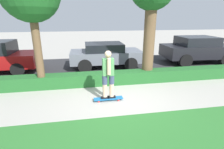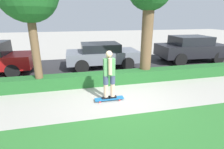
# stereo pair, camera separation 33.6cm
# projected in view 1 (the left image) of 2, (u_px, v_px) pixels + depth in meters

# --- Properties ---
(ground_plane) EXTENTS (60.00, 60.00, 0.00)m
(ground_plane) POSITION_uv_depth(u_px,v_px,m) (119.00, 100.00, 6.02)
(ground_plane) COLOR #ADA89E
(street_asphalt) EXTENTS (18.62, 5.00, 0.01)m
(street_asphalt) POSITION_uv_depth(u_px,v_px,m) (104.00, 67.00, 9.95)
(street_asphalt) COLOR #2D2D30
(street_asphalt) RESTS_ON ground_plane
(hedge_row) EXTENTS (18.62, 0.60, 0.51)m
(hedge_row) POSITION_uv_depth(u_px,v_px,m) (111.00, 78.00, 7.44)
(hedge_row) COLOR #236028
(hedge_row) RESTS_ON ground_plane
(skateboard) EXTENTS (0.99, 0.24, 0.09)m
(skateboard) POSITION_uv_depth(u_px,v_px,m) (108.00, 99.00, 5.98)
(skateboard) COLOR #1E6BAD
(skateboard) RESTS_ON ground_plane
(skater_person) EXTENTS (0.49, 0.42, 1.64)m
(skater_person) POSITION_uv_depth(u_px,v_px,m) (108.00, 74.00, 5.70)
(skater_person) COLOR black
(skater_person) RESTS_ON skateboard
(parked_car_middle) EXTENTS (3.90, 1.86, 1.36)m
(parked_car_middle) POSITION_uv_depth(u_px,v_px,m) (106.00, 54.00, 9.71)
(parked_car_middle) COLOR slate
(parked_car_middle) RESTS_ON ground_plane
(parked_car_rear) EXTENTS (4.21, 2.09, 1.60)m
(parked_car_rear) POSITION_uv_depth(u_px,v_px,m) (197.00, 49.00, 10.69)
(parked_car_rear) COLOR black
(parked_car_rear) RESTS_ON ground_plane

